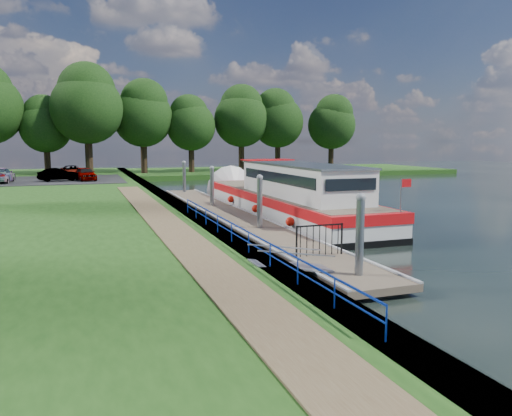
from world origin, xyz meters
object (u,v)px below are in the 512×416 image
object	(u,v)px
car_a	(85,174)
car_d	(72,171)
barge	(280,197)
car_c	(0,175)
car_b	(59,175)
pontoon	(232,219)

from	to	relation	value
car_a	car_d	world-z (taller)	car_a
barge	car_c	size ratio (longest dim) A/B	4.60
barge	car_d	world-z (taller)	barge
car_b	car_c	xyz separation A→B (m)	(-4.85, -0.15, 0.07)
car_b	car_d	xyz separation A→B (m)	(1.09, 4.77, 0.00)
barge	car_d	bearing A→B (deg)	115.21
car_b	car_c	bearing A→B (deg)	77.97
pontoon	car_c	distance (m)	27.28
pontoon	car_d	xyz separation A→B (m)	(-8.74, 27.88, 1.25)
car_c	car_d	distance (m)	7.72
car_c	car_d	bearing A→B (deg)	-137.08
car_a	car_c	xyz separation A→B (m)	(-7.19, -0.04, 0.03)
car_a	car_d	xyz separation A→B (m)	(-1.25, 4.89, -0.03)
pontoon	car_b	distance (m)	25.14
car_a	car_b	bearing A→B (deg)	166.20
barge	car_b	xyz separation A→B (m)	(-13.42, 21.42, 0.35)
car_c	car_a	bearing A→B (deg)	-176.40
car_a	car_b	distance (m)	2.34
car_c	car_d	world-z (taller)	car_c
pontoon	car_a	size ratio (longest dim) A/B	8.08
car_b	car_d	bearing A→B (deg)	-26.69
barge	car_c	world-z (taller)	barge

